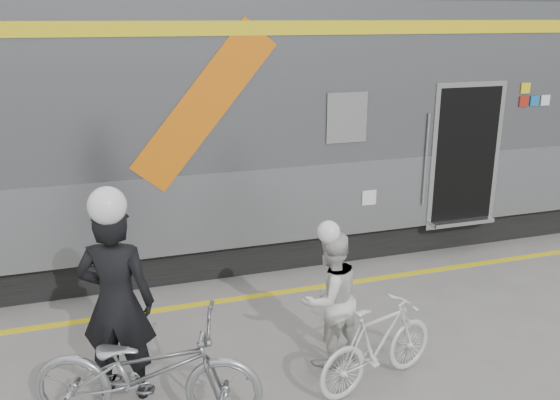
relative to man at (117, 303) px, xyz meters
name	(u,v)px	position (x,y,z in m)	size (l,w,h in m)	color
ground	(301,390)	(1.69, -0.51, -0.99)	(90.00, 90.00, 0.00)	slate
train	(297,116)	(3.12, 3.69, 1.06)	(24.00, 3.17, 4.10)	black
safety_strip	(246,297)	(1.69, 1.64, -0.99)	(24.00, 0.12, 0.01)	yellow
man	(117,303)	(0.00, 0.00, 0.00)	(0.72, 0.47, 1.98)	black
bicycle_left	(147,371)	(0.20, -0.55, -0.45)	(0.72, 2.08, 1.09)	#94979B
woman	(330,299)	(2.16, -0.08, -0.25)	(0.72, 0.56, 1.48)	silver
bicycle_right	(378,344)	(2.46, -0.63, -0.54)	(0.42, 1.49, 0.90)	silver
helmet_man	(106,185)	(0.00, 0.00, 1.16)	(0.34, 0.34, 0.34)	white
helmet_woman	(332,222)	(2.16, -0.08, 0.61)	(0.24, 0.24, 0.24)	white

